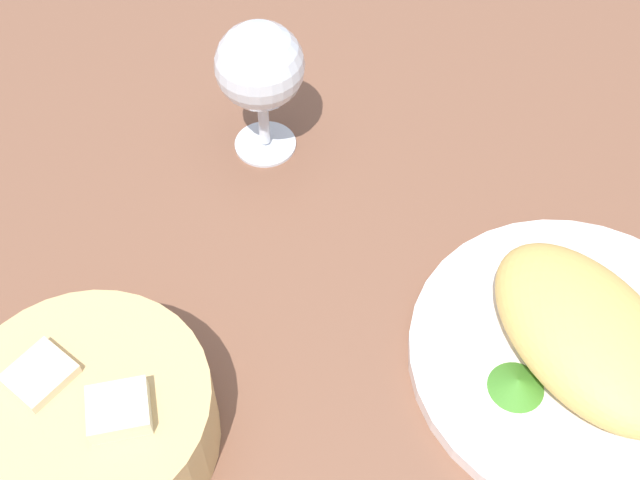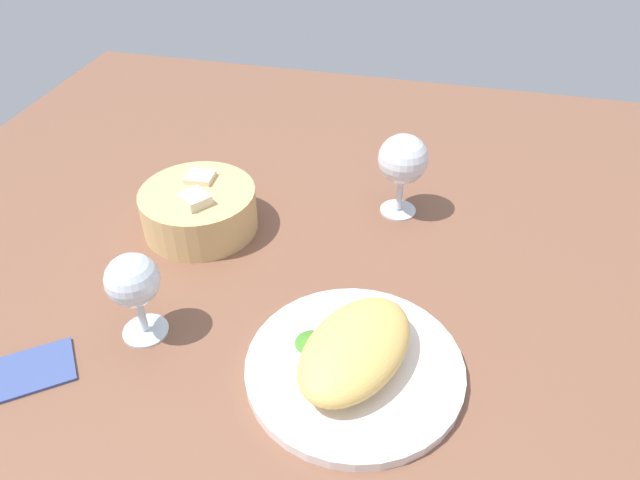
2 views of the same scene
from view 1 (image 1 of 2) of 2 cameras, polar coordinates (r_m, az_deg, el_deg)
The scene contains 6 objects.
ground_plane at distance 67.42cm, azimuth 0.91°, elevation -6.87°, with size 140.00×140.00×2.00cm, color brown.
plate at distance 67.67cm, azimuth 17.08°, elevation -7.62°, with size 25.84×25.84×1.40cm, color white.
omelette at distance 64.89cm, azimuth 17.78°, elevation -6.15°, with size 17.79×10.75×5.31cm, color #E1B85E.
lettuce_garnish at distance 63.88cm, azimuth 13.26°, elevation -9.49°, with size 4.22×4.22×1.16cm, color #418629.
bread_basket at distance 61.42cm, azimuth -15.36°, elevation -11.72°, with size 17.45×17.45×8.17cm.
wine_glass_near at distance 72.77cm, azimuth -4.11°, elevation 11.48°, with size 7.75×7.75×13.56cm.
Camera 1 is at (-21.77, 26.01, 57.27)cm, focal length 47.03 mm.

